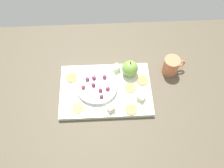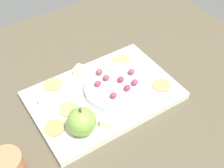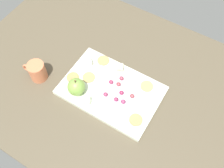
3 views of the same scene
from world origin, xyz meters
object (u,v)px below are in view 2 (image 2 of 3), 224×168
(grape_5, at_px, (127,88))
(grape_1, at_px, (99,72))
(cracker_4, at_px, (69,109))
(grape_3, at_px, (113,95))
(serving_dish, at_px, (117,88))
(platter, at_px, (104,95))
(cheese_cube_1, at_px, (45,99))
(cracker_1, at_px, (121,60))
(grape_7, at_px, (98,84))
(apple_whole, at_px, (82,122))
(cheese_cube_0, at_px, (80,71))
(grape_0, at_px, (106,78))
(cracker_0, at_px, (161,85))
(cracker_2, at_px, (55,128))
(grape_6, at_px, (121,79))
(cheese_cube_2, at_px, (108,122))
(cracker_3, at_px, (53,84))
(grape_4, at_px, (131,72))
(grape_2, at_px, (135,82))

(grape_5, bearing_deg, grape_1, 108.03)
(cracker_4, xyz_separation_m, grape_3, (0.11, -0.04, 0.03))
(serving_dish, distance_m, cracker_4, 0.14)
(platter, distance_m, cheese_cube_1, 0.15)
(serving_dish, xyz_separation_m, cracker_4, (-0.14, 0.01, -0.01))
(cracker_1, bearing_deg, grape_7, -150.16)
(apple_whole, height_order, cheese_cube_0, apple_whole)
(serving_dish, relative_size, grape_0, 9.64)
(cracker_0, distance_m, cracker_4, 0.26)
(apple_whole, bearing_deg, grape_5, 13.07)
(cheese_cube_0, height_order, grape_7, grape_7)
(cracker_1, relative_size, cracker_4, 1.00)
(cracker_2, height_order, grape_6, grape_6)
(platter, distance_m, grape_7, 0.04)
(apple_whole, distance_m, grape_6, 0.17)
(cracker_0, height_order, cracker_1, same)
(cracker_0, bearing_deg, platter, 156.20)
(cheese_cube_2, bearing_deg, grape_0, 59.00)
(platter, bearing_deg, cracker_0, -23.80)
(cracker_2, bearing_deg, grape_0, 16.78)
(cheese_cube_1, height_order, cracker_2, cheese_cube_1)
(cracker_2, distance_m, cracker_3, 0.15)
(serving_dish, bearing_deg, cracker_3, 140.32)
(grape_5, bearing_deg, grape_3, -176.79)
(grape_1, height_order, grape_4, same)
(cheese_cube_2, bearing_deg, grape_2, 26.26)
(cracker_0, xyz_separation_m, cracker_2, (-0.30, 0.03, 0.00))
(cheese_cube_1, xyz_separation_m, grape_6, (0.19, -0.06, 0.01))
(cracker_2, relative_size, grape_0, 2.75)
(cheese_cube_0, distance_m, grape_4, 0.14)
(cheese_cube_2, xyz_separation_m, grape_0, (0.07, 0.12, 0.01))
(cracker_4, bearing_deg, cheese_cube_1, 125.38)
(platter, xyz_separation_m, serving_dish, (0.04, -0.01, 0.02))
(grape_4, relative_size, grape_7, 1.00)
(grape_2, relative_size, grape_6, 1.00)
(grape_4, distance_m, grape_6, 0.04)
(cracker_2, bearing_deg, cheese_cube_1, 79.39)
(grape_4, distance_m, grape_7, 0.10)
(cracker_2, distance_m, grape_7, 0.16)
(cracker_0, bearing_deg, grape_7, 153.18)
(serving_dish, xyz_separation_m, grape_2, (0.04, -0.02, 0.02))
(cracker_0, bearing_deg, cracker_4, 165.79)
(grape_5, xyz_separation_m, grape_6, (0.00, 0.03, 0.00))
(grape_3, bearing_deg, cracker_1, 48.89)
(serving_dish, relative_size, cheese_cube_1, 6.45)
(grape_0, relative_size, grape_7, 1.00)
(cheese_cube_0, relative_size, grape_1, 1.50)
(apple_whole, distance_m, cheese_cube_1, 0.14)
(serving_dish, relative_size, apple_whole, 2.54)
(apple_whole, relative_size, grape_0, 3.79)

